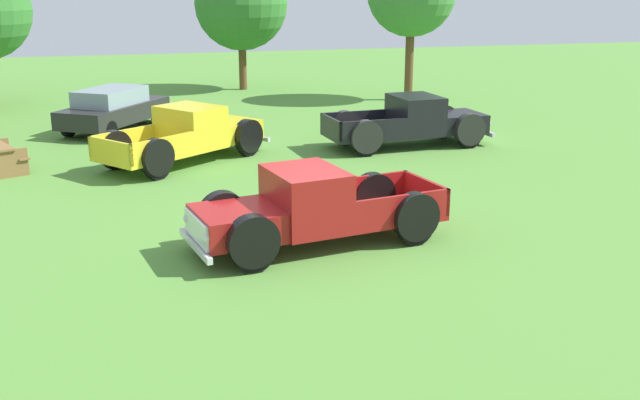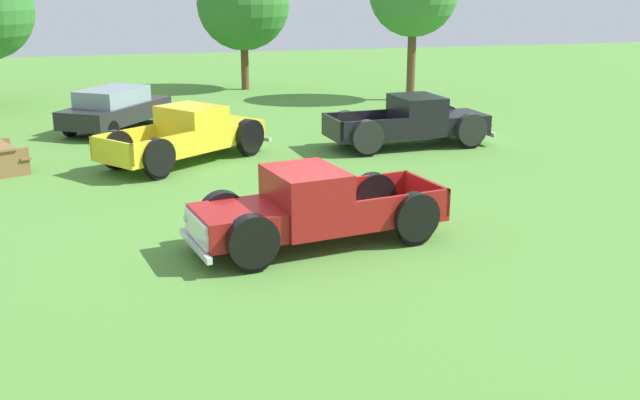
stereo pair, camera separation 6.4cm
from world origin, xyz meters
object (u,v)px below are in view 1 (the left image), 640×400
(sedan_distant_a, at_px, (113,108))
(oak_tree_center, at_px, (241,4))
(pickup_truck_foreground, at_px, (303,210))
(pickup_truck_behind_left, at_px, (193,134))
(pickup_truck_behind_right, at_px, (417,122))
(trash_can, at_px, (205,123))

(sedan_distant_a, bearing_deg, oak_tree_center, 55.71)
(pickup_truck_foreground, height_order, pickup_truck_behind_left, pickup_truck_behind_left)
(sedan_distant_a, height_order, oak_tree_center, oak_tree_center)
(pickup_truck_behind_left, bearing_deg, sedan_distant_a, 112.68)
(pickup_truck_behind_right, distance_m, sedan_distant_a, 10.44)
(pickup_truck_behind_right, relative_size, oak_tree_center, 0.87)
(trash_can, distance_m, oak_tree_center, 11.68)
(pickup_truck_behind_left, relative_size, sedan_distant_a, 1.13)
(pickup_truck_foreground, height_order, trash_can, pickup_truck_foreground)
(pickup_truck_foreground, relative_size, oak_tree_center, 0.87)
(oak_tree_center, bearing_deg, pickup_truck_foreground, -96.53)
(pickup_truck_behind_right, bearing_deg, oak_tree_center, 102.91)
(pickup_truck_behind_left, relative_size, oak_tree_center, 0.86)
(trash_can, bearing_deg, oak_tree_center, 73.91)
(pickup_truck_foreground, xyz_separation_m, trash_can, (-0.59, 11.16, -0.26))
(pickup_truck_behind_left, xyz_separation_m, sedan_distant_a, (-2.17, 5.20, 0.01))
(pickup_truck_behind_left, distance_m, oak_tree_center, 14.83)
(pickup_truck_behind_right, relative_size, trash_can, 5.55)
(pickup_truck_behind_left, bearing_deg, pickup_truck_foreground, -80.67)
(trash_can, bearing_deg, pickup_truck_foreground, -86.99)
(pickup_truck_foreground, relative_size, pickup_truck_behind_right, 1.00)
(pickup_truck_behind_left, xyz_separation_m, trash_can, (0.71, 3.25, -0.28))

